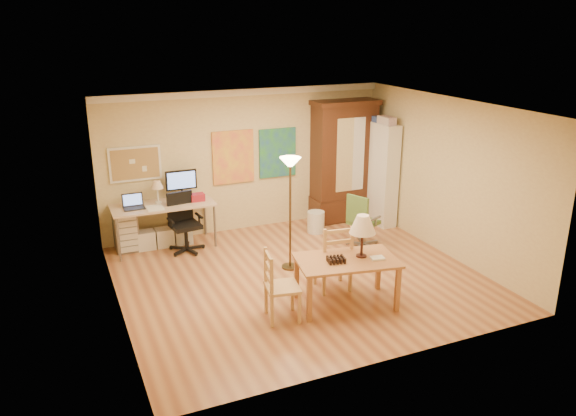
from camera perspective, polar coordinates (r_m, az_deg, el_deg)
name	(u,v)px	position (r m, az deg, el deg)	size (l,w,h in m)	color
floor	(300,277)	(8.99, 1.18, -7.07)	(5.50, 5.50, 0.00)	#935534
crown_molding	(244,92)	(10.47, -4.44, 11.65)	(5.50, 0.08, 0.12)	white
corkboard	(135,164)	(10.21, -15.26, 4.36)	(0.90, 0.04, 0.62)	tan
art_panel_left	(233,157)	(10.61, -5.58, 5.17)	(0.80, 0.04, 1.00)	yellow
art_panel_right	(278,153)	(10.91, -1.07, 5.63)	(0.75, 0.04, 0.95)	#255D96
dining_table	(352,249)	(7.93, 6.57, -4.20)	(1.53, 1.08, 1.32)	#986131
ladder_chair_back	(334,259)	(8.46, 4.66, -5.19)	(0.54, 0.52, 1.05)	#AE774F
ladder_chair_left	(280,288)	(7.63, -0.82, -8.12)	(0.51, 0.53, 0.99)	#AE774F
torchiere_lamp	(290,180)	(8.82, 0.23, 2.82)	(0.34, 0.34, 1.87)	#45321B
computer_desk	(165,220)	(10.26, -12.35, -1.22)	(1.78, 0.78, 1.35)	#CDB296
office_chair_black	(185,236)	(10.06, -10.39, -2.79)	(0.64, 0.64, 1.04)	black
office_chair_green	(362,233)	(10.15, 7.52, -2.52)	(0.61, 0.61, 1.00)	slate
drawer_cart	(126,229)	(10.30, -16.15, -2.08)	(0.39, 0.47, 0.78)	slate
armoire	(343,169)	(11.36, 5.60, 4.00)	(1.32, 0.62, 2.42)	#38200F
bookshelf	(381,174)	(11.23, 9.44, 3.40)	(0.30, 0.81, 2.02)	white
wastebin	(316,222)	(10.79, 2.84, -1.42)	(0.33, 0.33, 0.41)	silver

